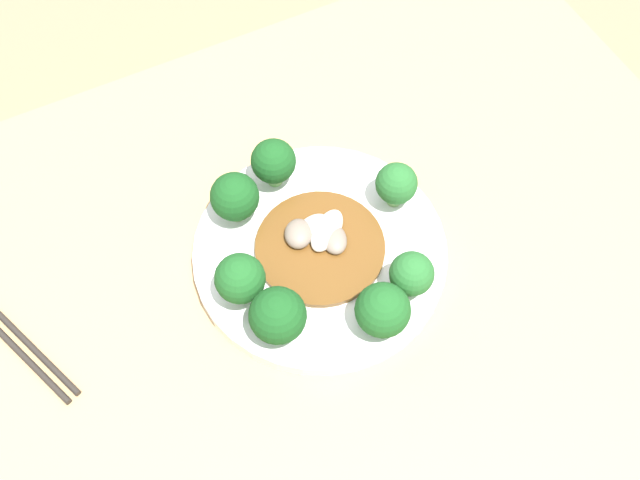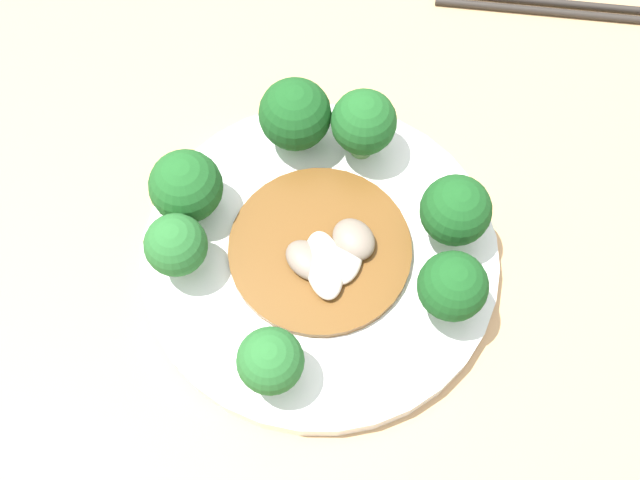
# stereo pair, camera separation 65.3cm
# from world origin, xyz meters

# --- Properties ---
(ground_plane) EXTENTS (8.00, 8.00, 0.00)m
(ground_plane) POSITION_xyz_m (0.00, 0.00, 0.00)
(ground_plane) COLOR #9E8460
(table) EXTENTS (1.00, 0.77, 0.73)m
(table) POSITION_xyz_m (0.00, 0.00, 0.37)
(table) COLOR tan
(table) RESTS_ON ground_plane
(plate) EXTENTS (0.28, 0.28, 0.02)m
(plate) POSITION_xyz_m (-0.01, -0.03, 0.74)
(plate) COLOR white
(plate) RESTS_ON table
(broccoli_northwest) EXTENTS (0.05, 0.05, 0.06)m
(broccoli_northwest) POSITION_xyz_m (-0.07, 0.06, 0.79)
(broccoli_northwest) COLOR #7AAD5B
(broccoli_northwest) RESTS_ON plate
(broccoli_north) EXTENTS (0.06, 0.06, 0.06)m
(broccoli_north) POSITION_xyz_m (-0.03, 0.08, 0.79)
(broccoli_north) COLOR #89B76B
(broccoli_north) RESTS_ON plate
(broccoli_southeast) EXTENTS (0.05, 0.05, 0.07)m
(broccoli_southeast) POSITION_xyz_m (0.05, -0.11, 0.79)
(broccoli_southeast) COLOR #89B76B
(broccoli_southeast) RESTS_ON plate
(broccoli_northeast) EXTENTS (0.06, 0.06, 0.07)m
(broccoli_northeast) POSITION_xyz_m (0.07, 0.04, 0.79)
(broccoli_northeast) COLOR #7AAD5B
(broccoli_northeast) RESTS_ON plate
(broccoli_east) EXTENTS (0.05, 0.05, 0.07)m
(broccoli_east) POSITION_xyz_m (0.09, -0.02, 0.79)
(broccoli_east) COLOR #70A356
(broccoli_east) RESTS_ON plate
(broccoli_south) EXTENTS (0.05, 0.05, 0.06)m
(broccoli_south) POSITION_xyz_m (-0.01, -0.14, 0.79)
(broccoli_south) COLOR #70A356
(broccoli_south) RESTS_ON plate
(broccoli_west) EXTENTS (0.05, 0.05, 0.06)m
(broccoli_west) POSITION_xyz_m (-0.12, -0.05, 0.79)
(broccoli_west) COLOR #70A356
(broccoli_west) RESTS_ON plate
(stirfry_center) EXTENTS (0.14, 0.14, 0.02)m
(stirfry_center) POSITION_xyz_m (-0.01, -0.04, 0.76)
(stirfry_center) COLOR brown
(stirfry_center) RESTS_ON plate
(chopsticks) EXTENTS (0.09, 0.20, 0.01)m
(chopsticks) POSITION_xyz_m (0.33, -0.09, 0.74)
(chopsticks) COLOR #2D2823
(chopsticks) RESTS_ON table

